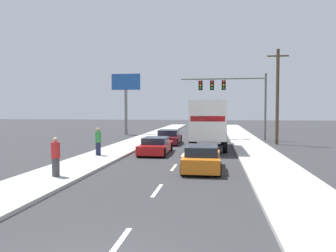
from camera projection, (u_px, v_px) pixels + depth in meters
name	position (u px, v px, depth m)	size (l,w,h in m)	color
ground_plane	(192.00, 143.00, 30.27)	(140.00, 140.00, 0.00)	#333335
sidewalk_right	(254.00, 149.00, 24.62)	(2.88, 80.00, 0.14)	#B2AFA8
sidewalk_left	(124.00, 147.00, 26.04)	(2.88, 80.00, 0.14)	#B2AFA8
lane_markings	(191.00, 143.00, 29.63)	(0.14, 57.00, 0.01)	silver
car_maroon	(169.00, 137.00, 29.27)	(2.06, 4.62, 1.26)	maroon
car_red	(156.00, 146.00, 22.67)	(1.90, 4.56, 1.14)	red
box_truck	(208.00, 122.00, 25.22)	(2.71, 8.27, 3.65)	white
car_orange	(202.00, 159.00, 16.46)	(1.85, 4.15, 1.25)	orange
traffic_signal_mast	(226.00, 89.00, 33.31)	(8.54, 0.69, 6.64)	#595B56
utility_pole_mid	(277.00, 95.00, 28.69)	(1.80, 0.28, 8.27)	brown
roadside_billboard	(126.00, 92.00, 40.35)	(3.55, 0.36, 7.41)	slate
pedestrian_near_corner	(98.00, 141.00, 20.88)	(0.38, 0.38, 1.75)	#1E233F
pedestrian_mid_block	(56.00, 157.00, 14.25)	(0.38, 0.38, 1.69)	#3F3F42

